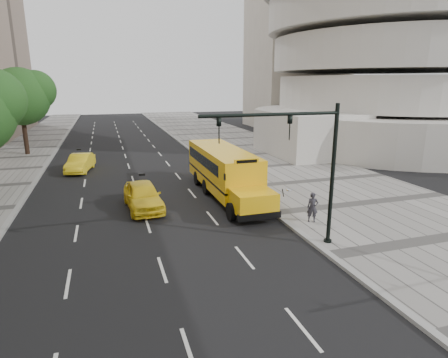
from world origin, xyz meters
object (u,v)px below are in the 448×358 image
object	(u,v)px
taxi_near	(143,196)
pedestrian	(313,207)
traffic_signal	(305,159)
school_bus	(224,168)
taxi_far	(80,163)
tree_c	(21,96)

from	to	relation	value
taxi_near	pedestrian	xyz separation A→B (m)	(8.17, -5.22, 0.13)
pedestrian	traffic_signal	bearing A→B (deg)	-105.93
school_bus	traffic_signal	size ratio (longest dim) A/B	1.81
school_bus	taxi_near	world-z (taller)	school_bus
taxi_far	pedestrian	bearing A→B (deg)	-42.05
pedestrian	traffic_signal	size ratio (longest dim) A/B	0.25
school_bus	taxi_near	size ratio (longest dim) A/B	2.44
school_bus	taxi_near	bearing A→B (deg)	-164.98
taxi_near	taxi_far	xyz separation A→B (m)	(-4.02, 11.38, -0.08)
tree_c	pedestrian	bearing A→B (deg)	-55.69
taxi_near	traffic_signal	bearing A→B (deg)	-55.29
school_bus	pedestrian	size ratio (longest dim) A/B	7.36
taxi_near	traffic_signal	size ratio (longest dim) A/B	0.74
tree_c	pedestrian	size ratio (longest dim) A/B	5.54
tree_c	school_bus	size ratio (longest dim) A/B	0.75
pedestrian	traffic_signal	world-z (taller)	traffic_signal
taxi_far	pedestrian	distance (m)	20.59
taxi_near	pedestrian	distance (m)	9.69
tree_c	taxi_near	bearing A→B (deg)	-65.35
tree_c	pedestrian	distance (m)	31.68
school_bus	taxi_far	distance (m)	13.74
taxi_near	traffic_signal	distance (m)	10.37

